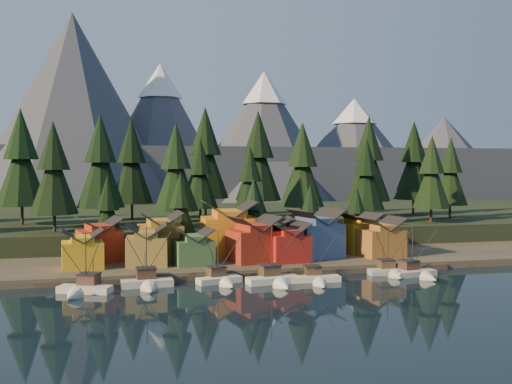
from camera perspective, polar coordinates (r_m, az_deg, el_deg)
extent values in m
plane|color=black|center=(95.25, 2.42, -10.25)|extent=(500.00, 500.00, 0.00)
cube|color=#3D382D|center=(133.35, -2.35, -6.21)|extent=(400.00, 50.00, 1.50)
cube|color=black|center=(181.99, -5.43, -3.13)|extent=(420.00, 100.00, 6.00)
cube|color=#483F33|center=(110.77, 0.04, -8.15)|extent=(80.00, 4.00, 1.00)
cube|color=#4F5666|center=(330.30, -9.15, 1.51)|extent=(560.00, 160.00, 30.00)
cone|color=#4F5666|center=(270.98, -17.80, 7.53)|extent=(100.00, 100.00, 90.00)
cone|color=#4F5666|center=(288.37, -9.52, 5.53)|extent=(80.00, 80.00, 72.00)
cone|color=white|center=(291.05, -9.56, 10.91)|extent=(22.40, 22.40, 17.28)
cone|color=#4F5666|center=(284.46, 0.80, 5.20)|extent=(84.00, 84.00, 68.00)
cone|color=white|center=(286.79, 0.80, 10.36)|extent=(23.52, 23.52, 16.32)
cone|color=#4F5666|center=(317.30, 9.76, 3.99)|extent=(92.00, 92.00, 58.00)
cone|color=white|center=(318.60, 9.79, 7.96)|extent=(25.76, 25.76, 13.92)
cone|color=#4F5666|center=(352.19, 18.24, 3.11)|extent=(88.00, 88.00, 50.00)
cube|color=silver|center=(100.94, -16.75, -9.42)|extent=(9.36, 6.02, 1.58)
cone|color=silver|center=(96.63, -17.97, -9.98)|extent=(3.87, 3.91, 2.97)
cube|color=black|center=(101.06, -16.74, -9.75)|extent=(9.57, 6.15, 0.35)
cube|color=#52362B|center=(102.08, -16.37, -8.40)|extent=(4.03, 3.92, 1.78)
cube|color=black|center=(101.90, -16.38, -7.86)|extent=(4.29, 4.18, 0.20)
cylinder|color=black|center=(100.48, -16.66, -6.46)|extent=(0.18, 0.18, 8.90)
cylinder|color=black|center=(103.48, -15.96, -7.47)|extent=(0.14, 0.14, 4.35)
cube|color=beige|center=(103.34, -10.84, -9.06)|extent=(9.15, 3.57, 1.66)
cone|color=beige|center=(98.53, -10.55, -9.64)|extent=(3.26, 3.23, 3.11)
cube|color=black|center=(103.47, -10.83, -9.40)|extent=(9.37, 3.63, 0.36)
cube|color=#432D23|center=(104.64, -10.93, -8.02)|extent=(3.47, 3.28, 1.87)
cube|color=black|center=(104.46, -10.94, -7.46)|extent=(3.69, 3.49, 0.21)
cylinder|color=black|center=(102.92, -10.89, -6.03)|extent=(0.19, 0.19, 9.33)
cylinder|color=black|center=(106.22, -11.04, -7.07)|extent=(0.15, 0.15, 4.56)
cube|color=white|center=(104.72, -3.70, -8.88)|extent=(8.55, 4.66, 1.51)
cone|color=white|center=(100.74, -2.68, -9.34)|extent=(3.40, 3.36, 2.83)
cube|color=black|center=(104.83, -3.70, -9.19)|extent=(8.75, 4.75, 0.33)
cube|color=#4D3D29|center=(105.78, -4.03, -7.96)|extent=(3.60, 3.46, 1.70)
cube|color=black|center=(105.61, -4.03, -7.46)|extent=(3.83, 3.69, 0.19)
cylinder|color=black|center=(104.29, -3.82, -6.17)|extent=(0.17, 0.17, 8.49)
cylinder|color=black|center=(107.07, -4.39, -7.12)|extent=(0.13, 0.13, 4.15)
cube|color=white|center=(104.26, 1.70, -8.91)|extent=(9.86, 4.24, 1.67)
cone|color=white|center=(99.52, 2.85, -9.47)|extent=(3.50, 3.61, 3.13)
cube|color=black|center=(104.39, 1.70, -9.25)|extent=(10.10, 4.32, 0.37)
cube|color=#473626|center=(105.54, 1.34, -7.87)|extent=(3.69, 3.51, 1.88)
cube|color=black|center=(105.36, 1.34, -7.31)|extent=(3.92, 3.74, 0.21)
cylinder|color=black|center=(103.84, 1.58, -5.88)|extent=(0.19, 0.19, 9.40)
cylinder|color=black|center=(107.10, 0.95, -6.92)|extent=(0.15, 0.15, 4.60)
cube|color=silver|center=(106.29, 5.89, -8.73)|extent=(9.55, 3.50, 1.42)
cone|color=silver|center=(101.43, 6.62, -9.29)|extent=(2.94, 3.42, 2.67)
cube|color=black|center=(106.40, 5.89, -9.01)|extent=(9.78, 3.56, 0.31)
cube|color=#463725|center=(107.66, 5.67, -7.84)|extent=(3.07, 2.91, 1.60)
cube|color=black|center=(107.50, 5.67, -7.37)|extent=(3.27, 3.11, 0.18)
cylinder|color=black|center=(106.02, 5.83, -6.20)|extent=(0.16, 0.16, 8.00)
cylinder|color=black|center=(109.29, 5.42, -7.02)|extent=(0.12, 0.12, 3.91)
cube|color=beige|center=(115.42, 13.15, -7.87)|extent=(8.19, 3.45, 1.49)
cone|color=beige|center=(111.44, 14.00, -8.26)|extent=(3.01, 2.95, 2.79)
cube|color=black|center=(115.52, 13.15, -8.14)|extent=(8.39, 3.51, 0.33)
cube|color=#4F3B2A|center=(116.50, 12.89, -7.05)|extent=(3.20, 3.03, 1.67)
cube|color=black|center=(116.35, 12.89, -6.60)|extent=(3.40, 3.23, 0.19)
cylinder|color=black|center=(115.08, 13.08, -5.44)|extent=(0.17, 0.17, 8.36)
cylinder|color=black|center=(117.81, 12.59, -6.30)|extent=(0.13, 0.13, 4.09)
cube|color=beige|center=(114.90, 15.52, -7.94)|extent=(9.20, 4.26, 1.54)
cone|color=beige|center=(111.20, 17.08, -8.31)|extent=(3.33, 3.44, 2.88)
cube|color=black|center=(115.01, 15.51, -8.22)|extent=(9.42, 4.34, 0.34)
cube|color=#472E25|center=(115.90, 15.03, -7.10)|extent=(3.49, 3.33, 1.73)
cube|color=black|center=(115.74, 15.03, -6.63)|extent=(3.71, 3.55, 0.19)
cylinder|color=black|center=(114.51, 15.38, -5.42)|extent=(0.17, 0.17, 8.64)
cylinder|color=black|center=(117.11, 14.48, -6.32)|extent=(0.13, 0.13, 4.22)
cube|color=gold|center=(115.04, -16.95, -6.04)|extent=(8.24, 7.39, 5.21)
cube|color=gold|center=(114.62, -16.98, -4.50)|extent=(4.83, 6.90, 1.07)
cube|color=olive|center=(115.40, -10.87, -5.81)|extent=(8.46, 7.64, 5.75)
cube|color=olive|center=(114.95, -10.89, -4.13)|extent=(4.88, 7.24, 1.12)
cube|color=#406C3A|center=(115.18, -6.28, -6.01)|extent=(8.01, 7.57, 4.90)
cube|color=#406C3A|center=(114.77, -6.29, -4.55)|extent=(4.70, 7.10, 1.03)
cube|color=#9D2A18|center=(117.82, -0.25, -5.40)|extent=(10.71, 9.86, 6.53)
cube|color=#9D2A18|center=(117.34, -0.25, -3.52)|extent=(6.60, 8.86, 1.30)
cube|color=maroon|center=(118.72, 3.12, -5.57)|extent=(8.54, 8.54, 5.59)
cube|color=maroon|center=(118.29, 3.12, -3.97)|extent=(5.02, 8.05, 1.10)
cube|color=#375282|center=(123.89, 5.99, -4.84)|extent=(11.67, 10.53, 7.31)
cube|color=#375282|center=(123.40, 6.00, -2.84)|extent=(7.30, 9.28, 1.40)
cube|color=#A06629|center=(127.66, 12.37, -4.99)|extent=(9.14, 8.16, 5.87)
cube|color=#A06629|center=(127.25, 12.38, -3.42)|extent=(5.30, 7.69, 1.20)
cube|color=#A52E19|center=(122.58, -15.39, -5.20)|extent=(9.91, 9.25, 6.46)
cube|color=#A52E19|center=(122.13, -15.41, -3.43)|extent=(6.26, 8.16, 1.17)
cube|color=#A47E2A|center=(122.75, -9.54, -4.95)|extent=(9.34, 8.81, 7.20)
cube|color=#A47E2A|center=(122.27, -9.56, -3.00)|extent=(5.34, 8.42, 1.25)
cube|color=orange|center=(126.15, -2.75, -4.44)|extent=(11.49, 9.84, 8.44)
cube|color=orange|center=(125.63, -2.76, -2.18)|extent=(6.42, 9.52, 1.58)
cube|color=#4D8447|center=(125.97, 1.60, -5.03)|extent=(9.12, 7.85, 5.88)
cube|color=#4D8447|center=(125.55, 1.61, -3.44)|extent=(5.38, 7.24, 1.17)
cube|color=maroon|center=(131.84, 6.46, -4.48)|extent=(9.66, 8.79, 6.88)
cube|color=maroon|center=(131.40, 6.47, -2.73)|extent=(5.69, 8.20, 1.24)
cube|color=yellow|center=(134.35, 10.35, -4.49)|extent=(8.78, 8.37, 6.37)
cube|color=yellow|center=(133.94, 10.36, -2.90)|extent=(5.27, 7.73, 1.10)
cylinder|color=#332319|center=(159.61, -22.34, -2.09)|extent=(0.70, 0.70, 5.30)
cone|color=black|center=(159.12, -22.41, 2.04)|extent=(12.96, 12.96, 18.26)
cone|color=black|center=(159.33, -22.47, 5.43)|extent=(8.84, 8.84, 13.25)
cylinder|color=#332319|center=(138.60, -19.50, -2.90)|extent=(0.70, 0.70, 4.48)
cone|color=black|center=(138.03, -19.56, 1.12)|extent=(10.95, 10.95, 15.44)
cone|color=black|center=(138.07, -19.61, 4.42)|extent=(7.47, 7.47, 11.20)
cylinder|color=#332319|center=(149.85, -15.22, -2.33)|extent=(0.70, 0.70, 5.03)
cone|color=black|center=(149.32, -15.27, 1.84)|extent=(12.29, 12.29, 17.32)
cone|color=black|center=(149.48, -15.31, 5.27)|extent=(8.38, 8.38, 12.57)
cylinder|color=#332319|center=(164.77, -12.29, -1.86)|extent=(0.70, 0.70, 5.03)
cone|color=black|center=(164.29, -12.33, 1.93)|extent=(12.28, 12.28, 17.31)
cone|color=black|center=(164.44, -12.36, 5.05)|extent=(8.38, 8.38, 12.56)
cylinder|color=#332319|center=(140.51, -7.97, -2.69)|extent=(0.70, 0.70, 4.54)
cone|color=black|center=(139.95, -7.99, 1.32)|extent=(11.09, 11.09, 15.63)
cone|color=black|center=(140.00, -8.02, 4.63)|extent=(7.56, 7.56, 11.34)
cylinder|color=#332319|center=(156.32, -5.59, -2.23)|extent=(0.70, 0.70, 4.02)
cone|color=black|center=(155.82, -5.60, 0.96)|extent=(9.83, 9.83, 13.85)
cone|color=black|center=(155.78, -5.61, 3.59)|extent=(6.70, 6.70, 10.05)
cylinder|color=#332319|center=(141.49, -0.61, -2.83)|extent=(0.70, 0.70, 3.55)
cone|color=black|center=(140.97, -0.61, 0.29)|extent=(8.69, 8.69, 12.24)
cone|color=black|center=(140.85, -0.61, 2.86)|extent=(5.92, 5.92, 8.89)
cylinder|color=#332319|center=(166.52, 0.22, -1.67)|extent=(0.70, 0.70, 5.50)
cone|color=black|center=(166.05, 0.22, 2.44)|extent=(13.45, 13.45, 18.95)
cone|color=black|center=(166.31, 0.22, 5.81)|extent=(9.17, 9.17, 13.76)
cylinder|color=#332319|center=(152.46, 4.67, -2.23)|extent=(0.70, 0.70, 4.69)
cone|color=black|center=(151.94, 4.69, 1.59)|extent=(11.46, 11.46, 16.15)
cone|color=black|center=(152.02, 4.70, 4.73)|extent=(7.81, 7.81, 11.72)
cylinder|color=#332319|center=(178.62, 4.60, -1.46)|extent=(0.70, 0.70, 5.04)
cone|color=black|center=(178.17, 4.61, 2.04)|extent=(12.32, 12.32, 17.36)
cone|color=black|center=(178.31, 4.62, 4.92)|extent=(8.40, 8.40, 12.60)
cylinder|color=#332319|center=(153.68, 10.94, -2.36)|extent=(0.70, 0.70, 3.96)
cone|color=black|center=(153.18, 10.97, 0.84)|extent=(9.69, 9.69, 13.65)
cone|color=black|center=(153.13, 10.99, 3.47)|extent=(6.61, 6.61, 9.91)
cylinder|color=#332319|center=(171.45, 11.15, -1.64)|extent=(0.70, 0.70, 5.25)
cone|color=black|center=(170.99, 11.19, 2.17)|extent=(12.84, 12.84, 18.09)
cone|color=black|center=(171.18, 11.21, 5.29)|extent=(8.75, 8.75, 13.13)
cylinder|color=#332319|center=(160.25, 17.11, -2.20)|extent=(0.70, 0.70, 4.12)
cone|color=black|center=(159.76, 17.15, 0.99)|extent=(10.07, 10.07, 14.19)
cone|color=black|center=(159.74, 17.19, 3.62)|extent=(6.87, 6.87, 10.30)
cylinder|color=#332319|center=(184.93, 15.44, -1.39)|extent=(0.70, 0.70, 5.13)
cone|color=black|center=(184.51, 15.49, 2.05)|extent=(12.55, 12.55, 17.68)
cone|color=black|center=(184.66, 15.52, 4.89)|extent=(8.55, 8.55, 12.83)
cylinder|color=#332319|center=(173.59, -5.07, -1.45)|extent=(0.70, 0.70, 5.81)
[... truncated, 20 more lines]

